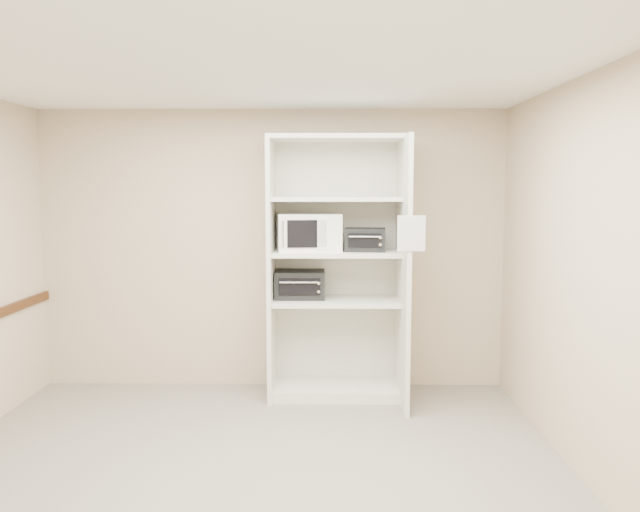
{
  "coord_description": "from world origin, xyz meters",
  "views": [
    {
      "loc": [
        0.54,
        -4.04,
        1.94
      ],
      "look_at": [
        0.47,
        1.44,
        1.35
      ],
      "focal_mm": 35.0,
      "sensor_mm": 36.0,
      "label": 1
    }
  ],
  "objects_px": {
    "shelving_unit": "(341,276)",
    "toaster_oven_upper": "(365,240)",
    "toaster_oven_lower": "(300,284)",
    "microwave": "(308,232)"
  },
  "relations": [
    {
      "from": "microwave",
      "to": "toaster_oven_lower",
      "type": "bearing_deg",
      "value": 164.27
    },
    {
      "from": "microwave",
      "to": "toaster_oven_upper",
      "type": "relative_size",
      "value": 1.56
    },
    {
      "from": "microwave",
      "to": "toaster_oven_upper",
      "type": "distance_m",
      "value": 0.53
    },
    {
      "from": "toaster_oven_upper",
      "to": "toaster_oven_lower",
      "type": "height_order",
      "value": "toaster_oven_upper"
    },
    {
      "from": "shelving_unit",
      "to": "toaster_oven_lower",
      "type": "distance_m",
      "value": 0.39
    },
    {
      "from": "microwave",
      "to": "toaster_oven_upper",
      "type": "height_order",
      "value": "microwave"
    },
    {
      "from": "shelving_unit",
      "to": "toaster_oven_upper",
      "type": "relative_size",
      "value": 6.6
    },
    {
      "from": "shelving_unit",
      "to": "microwave",
      "type": "xyz_separation_m",
      "value": [
        -0.3,
        0.03,
        0.41
      ]
    },
    {
      "from": "shelving_unit",
      "to": "toaster_oven_upper",
      "type": "distance_m",
      "value": 0.41
    },
    {
      "from": "shelving_unit",
      "to": "toaster_oven_upper",
      "type": "bearing_deg",
      "value": -2.69
    }
  ]
}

